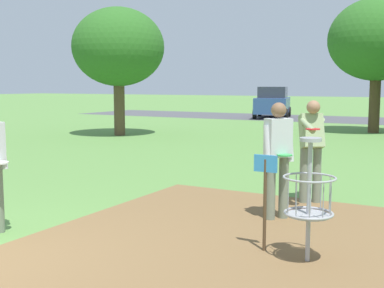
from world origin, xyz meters
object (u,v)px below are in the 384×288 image
object	(u,v)px
tree_near_right	(377,40)
parked_car_leftmost	(273,102)
player_foreground_watching	(311,144)
player_throwing	(278,154)
tree_near_left	(118,48)
disc_golf_basket	(304,194)

from	to	relation	value
tree_near_right	parked_car_leftmost	world-z (taller)	tree_near_right
player_foreground_watching	tree_near_right	xyz separation A→B (m)	(-1.12, 13.35, 2.76)
player_throwing	tree_near_left	world-z (taller)	tree_near_left
disc_golf_basket	tree_near_right	world-z (taller)	tree_near_right
disc_golf_basket	parked_car_leftmost	distance (m)	24.54
disc_golf_basket	player_foreground_watching	world-z (taller)	player_foreground_watching
player_throwing	tree_near_left	bearing A→B (deg)	137.29
tree_near_left	tree_near_right	size ratio (longest dim) A/B	0.90
disc_golf_basket	parked_car_leftmost	size ratio (longest dim) A/B	0.31
disc_golf_basket	player_foreground_watching	size ratio (longest dim) A/B	0.81
player_foreground_watching	tree_near_right	size ratio (longest dim) A/B	0.32
disc_golf_basket	player_foreground_watching	bearing A→B (deg)	104.07
tree_near_right	tree_near_left	bearing A→B (deg)	-145.48
disc_golf_basket	player_throwing	size ratio (longest dim) A/B	0.81
tree_near_right	disc_golf_basket	bearing A→B (deg)	-83.59
parked_car_leftmost	player_throwing	bearing A→B (deg)	-70.04
tree_near_left	parked_car_leftmost	size ratio (longest dim) A/B	1.08
tree_near_left	disc_golf_basket	bearing A→B (deg)	-44.89
tree_near_left	parked_car_leftmost	distance (m)	13.05
player_throwing	tree_near_right	xyz separation A→B (m)	(-0.97, 14.58, 2.78)
player_foreground_watching	player_throwing	distance (m)	1.24
player_throwing	tree_near_right	size ratio (longest dim) A/B	0.32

